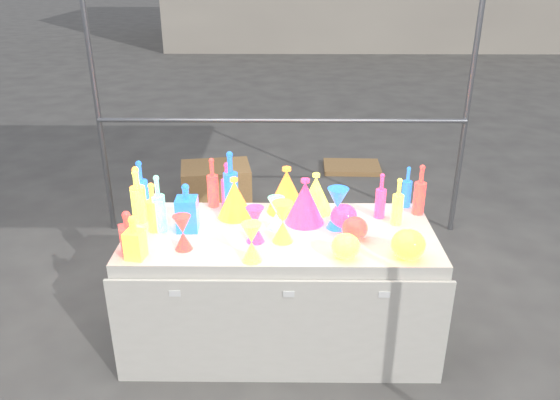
{
  "coord_description": "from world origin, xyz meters",
  "views": [
    {
      "loc": [
        0.03,
        -2.83,
        2.22
      ],
      "look_at": [
        0.0,
        0.0,
        0.95
      ],
      "focal_mm": 35.0,
      "sensor_mm": 36.0,
      "label": 1
    }
  ],
  "objects_px": {
    "decanter_0": "(134,237)",
    "globe_0": "(408,246)",
    "display_table": "(280,286)",
    "bottle_0": "(138,194)",
    "cardboard_box_closed": "(217,189)",
    "hourglass_0": "(183,233)",
    "lampshade_0": "(235,198)"
  },
  "relations": [
    {
      "from": "decanter_0",
      "to": "bottle_0",
      "type": "bearing_deg",
      "value": 111.39
    },
    {
      "from": "display_table",
      "to": "cardboard_box_closed",
      "type": "distance_m",
      "value": 1.98
    },
    {
      "from": "bottle_0",
      "to": "lampshade_0",
      "type": "xyz_separation_m",
      "value": [
        0.57,
        0.06,
        -0.05
      ]
    },
    {
      "from": "cardboard_box_closed",
      "to": "bottle_0",
      "type": "relative_size",
      "value": 1.8
    },
    {
      "from": "bottle_0",
      "to": "globe_0",
      "type": "height_order",
      "value": "bottle_0"
    },
    {
      "from": "display_table",
      "to": "lampshade_0",
      "type": "relative_size",
      "value": 7.22
    },
    {
      "from": "cardboard_box_closed",
      "to": "globe_0",
      "type": "distance_m",
      "value": 2.6
    },
    {
      "from": "cardboard_box_closed",
      "to": "bottle_0",
      "type": "distance_m",
      "value": 1.88
    },
    {
      "from": "decanter_0",
      "to": "globe_0",
      "type": "relative_size",
      "value": 1.35
    },
    {
      "from": "decanter_0",
      "to": "hourglass_0",
      "type": "height_order",
      "value": "decanter_0"
    },
    {
      "from": "cardboard_box_closed",
      "to": "bottle_0",
      "type": "xyz_separation_m",
      "value": [
        -0.24,
        -1.73,
        0.7
      ]
    },
    {
      "from": "globe_0",
      "to": "lampshade_0",
      "type": "xyz_separation_m",
      "value": [
        -0.96,
        0.5,
        0.05
      ]
    },
    {
      "from": "display_table",
      "to": "decanter_0",
      "type": "height_order",
      "value": "decanter_0"
    },
    {
      "from": "cardboard_box_closed",
      "to": "globe_0",
      "type": "xyz_separation_m",
      "value": [
        1.29,
        -2.17,
        0.6
      ]
    },
    {
      "from": "display_table",
      "to": "decanter_0",
      "type": "relative_size",
      "value": 7.48
    },
    {
      "from": "display_table",
      "to": "hourglass_0",
      "type": "xyz_separation_m",
      "value": [
        -0.53,
        -0.2,
        0.48
      ]
    },
    {
      "from": "bottle_0",
      "to": "hourglass_0",
      "type": "bearing_deg",
      "value": -47.44
    },
    {
      "from": "bottle_0",
      "to": "lampshade_0",
      "type": "height_order",
      "value": "bottle_0"
    },
    {
      "from": "decanter_0",
      "to": "lampshade_0",
      "type": "height_order",
      "value": "lampshade_0"
    },
    {
      "from": "display_table",
      "to": "bottle_0",
      "type": "xyz_separation_m",
      "value": [
        -0.85,
        0.15,
        0.55
      ]
    },
    {
      "from": "display_table",
      "to": "hourglass_0",
      "type": "bearing_deg",
      "value": -158.71
    },
    {
      "from": "lampshade_0",
      "to": "cardboard_box_closed",
      "type": "bearing_deg",
      "value": 77.85
    },
    {
      "from": "display_table",
      "to": "hourglass_0",
      "type": "distance_m",
      "value": 0.74
    },
    {
      "from": "display_table",
      "to": "bottle_0",
      "type": "bearing_deg",
      "value": 170.11
    },
    {
      "from": "globe_0",
      "to": "lampshade_0",
      "type": "height_order",
      "value": "lampshade_0"
    },
    {
      "from": "cardboard_box_closed",
      "to": "hourglass_0",
      "type": "height_order",
      "value": "hourglass_0"
    },
    {
      "from": "cardboard_box_closed",
      "to": "decanter_0",
      "type": "height_order",
      "value": "decanter_0"
    },
    {
      "from": "display_table",
      "to": "bottle_0",
      "type": "relative_size",
      "value": 5.29
    },
    {
      "from": "cardboard_box_closed",
      "to": "bottle_0",
      "type": "height_order",
      "value": "bottle_0"
    },
    {
      "from": "decanter_0",
      "to": "display_table",
      "type": "bearing_deg",
      "value": 32.06
    },
    {
      "from": "cardboard_box_closed",
      "to": "decanter_0",
      "type": "bearing_deg",
      "value": -103.29
    },
    {
      "from": "bottle_0",
      "to": "display_table",
      "type": "bearing_deg",
      "value": -9.89
    }
  ]
}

